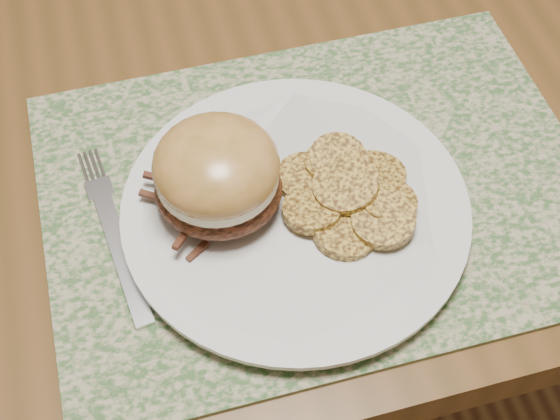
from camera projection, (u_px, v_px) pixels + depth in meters
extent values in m
plane|color=#54301C|center=(128.00, 362.00, 1.36)|extent=(3.50, 3.50, 0.00)
cube|color=brown|center=(10.00, 54.00, 0.77)|extent=(1.50, 0.90, 0.04)
cube|color=#395B2F|center=(319.00, 189.00, 0.64)|extent=(0.45, 0.33, 0.00)
cylinder|color=silver|center=(295.00, 211.00, 0.62)|extent=(0.26, 0.26, 0.02)
ellipsoid|color=black|center=(218.00, 188.00, 0.60)|extent=(0.13, 0.13, 0.04)
cylinder|color=beige|center=(217.00, 173.00, 0.58)|extent=(0.12, 0.12, 0.01)
ellipsoid|color=#A97237|center=(216.00, 165.00, 0.57)|extent=(0.13, 0.13, 0.05)
cylinder|color=#B99236|center=(305.00, 178.00, 0.62)|extent=(0.06, 0.06, 0.01)
cylinder|color=#B99236|center=(338.00, 159.00, 0.63)|extent=(0.07, 0.07, 0.02)
cylinder|color=#B99236|center=(373.00, 176.00, 0.62)|extent=(0.07, 0.07, 0.02)
cylinder|color=#B99236|center=(312.00, 210.00, 0.60)|extent=(0.07, 0.07, 0.02)
cylinder|color=#B99236|center=(346.00, 185.00, 0.61)|extent=(0.07, 0.07, 0.02)
cylinder|color=#B99236|center=(388.00, 202.00, 0.60)|extent=(0.06, 0.06, 0.02)
cylinder|color=#B99236|center=(345.00, 231.00, 0.59)|extent=(0.05, 0.05, 0.02)
cylinder|color=#B99236|center=(384.00, 220.00, 0.59)|extent=(0.07, 0.07, 0.01)
cylinder|color=#B99236|center=(334.00, 162.00, 0.63)|extent=(0.06, 0.06, 0.01)
cylinder|color=#B99236|center=(351.00, 189.00, 0.62)|extent=(0.05, 0.05, 0.02)
cube|color=silver|center=(123.00, 258.00, 0.60)|extent=(0.03, 0.13, 0.00)
cube|color=silver|center=(100.00, 189.00, 0.64)|extent=(0.02, 0.02, 0.00)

